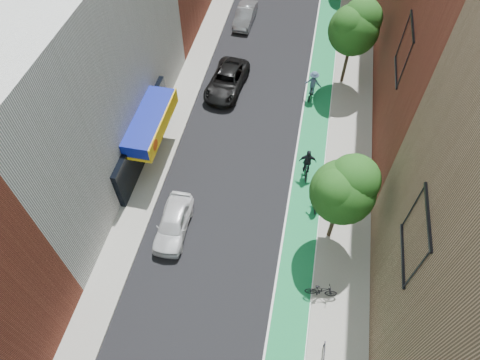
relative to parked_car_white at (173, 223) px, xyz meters
The scene contains 13 objects.
bike_lane 18.84m from the parked_car_white, 67.03° to the left, with size 2.00×68.00×0.01m, color #136D46.
sidewalk_left 17.55m from the parked_car_white, 98.70° to the left, with size 2.00×68.00×0.15m, color gray.
sidewalk_right 19.95m from the parked_car_white, 60.40° to the left, with size 3.00×68.00×0.15m, color gray.
building_left_white 10.72m from the parked_car_white, 145.10° to the left, with size 8.00×20.00×12.00m, color silver.
tree_near 9.91m from the parked_car_white, ahead, with size 3.40×3.36×6.42m.
tree_mid 18.28m from the parked_car_white, 59.65° to the left, with size 3.55×3.53×6.74m.
parked_car_white is the anchor object (origin of this frame).
parked_car_black 12.90m from the parked_car_white, 88.45° to the left, with size 2.44×5.29×1.47m, color black.
parked_car_silver 21.98m from the parked_car_white, 89.87° to the left, with size 1.47×4.21×1.39m, color gray.
cyclist_lane_near 8.59m from the parked_car_white, 22.73° to the left, with size 0.90×1.66×2.05m.
cyclist_lane_mid 9.10m from the parked_car_white, 38.25° to the left, with size 1.14×1.57×2.23m.
cyclist_lane_far 14.89m from the parked_car_white, 62.84° to the left, with size 1.33×1.86×2.24m.
parked_bike_mid 9.09m from the parked_car_white, 15.67° to the right, with size 0.48×1.71×1.03m, color black.
Camera 1 is at (2.98, -3.38, 21.85)m, focal length 32.00 mm.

